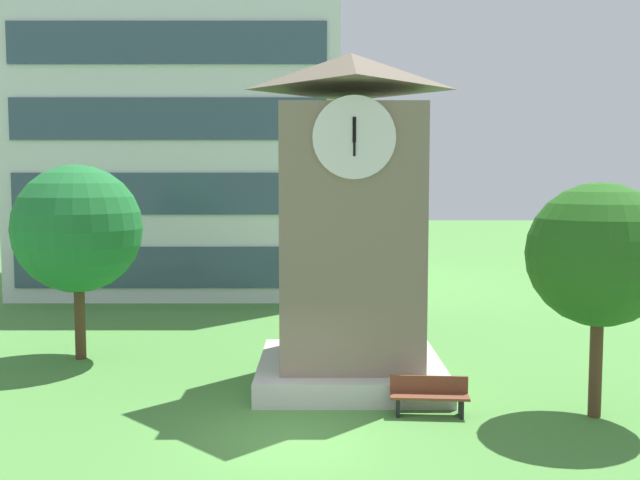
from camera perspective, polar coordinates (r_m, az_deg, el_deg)
The scene contains 6 objects.
ground_plane at distance 15.55m, azimuth -2.64°, elevation -15.59°, with size 160.00×160.00×0.00m, color #4C893D.
office_building at distance 39.34m, azimuth -9.90°, elevation 8.53°, with size 14.79×15.34×16.00m.
clock_tower at distance 19.04m, azimuth 2.19°, elevation 0.00°, with size 4.84×4.84×8.69m.
park_bench at distance 17.13m, azimuth 8.39°, elevation -12.06°, with size 1.83×0.61×0.88m.
tree_streetside at distance 17.37m, azimuth 20.99°, elevation -1.10°, with size 3.26×3.26×5.37m.
tree_near_tower at distance 22.65m, azimuth -18.93°, elevation 0.83°, with size 3.82×3.82×5.87m.
Camera 1 is at (0.62, -14.56, 5.43)m, focal length 40.39 mm.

